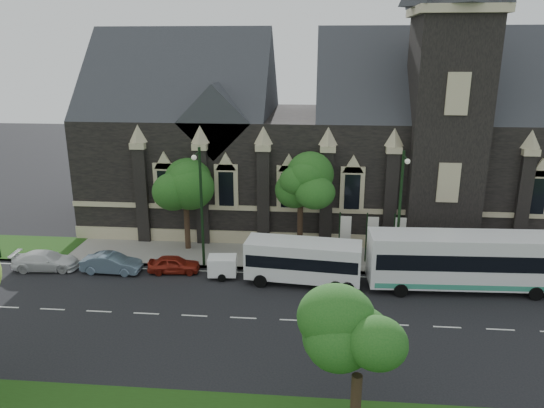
# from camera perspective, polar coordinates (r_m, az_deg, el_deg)

# --- Properties ---
(ground) EXTENTS (160.00, 160.00, 0.00)m
(ground) POSITION_cam_1_polar(r_m,az_deg,el_deg) (31.54, -3.23, -12.59)
(ground) COLOR black
(ground) RESTS_ON ground
(sidewalk) EXTENTS (80.00, 5.00, 0.15)m
(sidewalk) POSITION_cam_1_polar(r_m,az_deg,el_deg) (39.99, -1.28, -5.83)
(sidewalk) COLOR gray
(sidewalk) RESTS_ON ground
(museum) EXTENTS (40.00, 17.70, 29.90)m
(museum) POSITION_cam_1_polar(r_m,az_deg,el_deg) (46.53, 6.27, 7.69)
(museum) COLOR black
(museum) RESTS_ON ground
(tree_park_east) EXTENTS (3.40, 3.40, 6.28)m
(tree_park_east) POSITION_cam_1_polar(r_m,az_deg,el_deg) (20.98, 10.17, -14.64)
(tree_park_east) COLOR black
(tree_park_east) RESTS_ON ground
(tree_walk_right) EXTENTS (4.08, 4.08, 7.80)m
(tree_walk_right) POSITION_cam_1_polar(r_m,az_deg,el_deg) (39.10, 3.55, 2.49)
(tree_walk_right) COLOR black
(tree_walk_right) RESTS_ON ground
(tree_walk_left) EXTENTS (3.91, 3.91, 7.64)m
(tree_walk_left) POSITION_cam_1_polar(r_m,az_deg,el_deg) (40.35, -9.36, 2.63)
(tree_walk_left) COLOR black
(tree_walk_left) RESTS_ON ground
(street_lamp_near) EXTENTS (0.36, 1.88, 9.00)m
(street_lamp_near) POSITION_cam_1_polar(r_m,az_deg,el_deg) (36.26, 14.14, -0.31)
(street_lamp_near) COLOR black
(street_lamp_near) RESTS_ON ground
(street_lamp_mid) EXTENTS (0.36, 1.88, 9.00)m
(street_lamp_mid) POSITION_cam_1_polar(r_m,az_deg,el_deg) (36.71, -7.97, 0.26)
(street_lamp_mid) COLOR black
(street_lamp_mid) RESTS_ON ground
(banner_flag_left) EXTENTS (0.90, 0.10, 4.00)m
(banner_flag_left) POSITION_cam_1_polar(r_m,az_deg,el_deg) (38.52, 7.96, -3.21)
(banner_flag_left) COLOR black
(banner_flag_left) RESTS_ON ground
(banner_flag_center) EXTENTS (0.90, 0.10, 4.00)m
(banner_flag_center) POSITION_cam_1_polar(r_m,az_deg,el_deg) (38.68, 10.93, -3.28)
(banner_flag_center) COLOR black
(banner_flag_center) RESTS_ON ground
(banner_flag_right) EXTENTS (0.90, 0.10, 4.00)m
(banner_flag_right) POSITION_cam_1_polar(r_m,az_deg,el_deg) (38.94, 13.86, -3.33)
(banner_flag_right) COLOR black
(banner_flag_right) RESTS_ON ground
(tour_coach) EXTENTS (13.32, 3.44, 3.86)m
(tour_coach) POSITION_cam_1_polar(r_m,az_deg,el_deg) (36.52, 21.18, -5.88)
(tour_coach) COLOR white
(tour_coach) RESTS_ON ground
(shuttle_bus) EXTENTS (8.03, 3.40, 3.02)m
(shuttle_bus) POSITION_cam_1_polar(r_m,az_deg,el_deg) (35.16, 3.52, -6.21)
(shuttle_bus) COLOR white
(shuttle_bus) RESTS_ON ground
(box_trailer) EXTENTS (2.93, 1.73, 1.53)m
(box_trailer) POSITION_cam_1_polar(r_m,az_deg,el_deg) (36.46, -5.56, -6.87)
(box_trailer) COLOR white
(box_trailer) RESTS_ON ground
(sedan) EXTENTS (4.33, 1.63, 1.41)m
(sedan) POSITION_cam_1_polar(r_m,az_deg,el_deg) (38.87, -17.49, -6.33)
(sedan) COLOR slate
(sedan) RESTS_ON ground
(car_far_red) EXTENTS (3.84, 1.84, 1.26)m
(car_far_red) POSITION_cam_1_polar(r_m,az_deg,el_deg) (37.79, -10.89, -6.62)
(car_far_red) COLOR maroon
(car_far_red) RESTS_ON ground
(car_far_white) EXTENTS (4.86, 2.31, 1.37)m
(car_far_white) POSITION_cam_1_polar(r_m,az_deg,el_deg) (41.10, -23.92, -5.80)
(car_far_white) COLOR silver
(car_far_white) RESTS_ON ground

